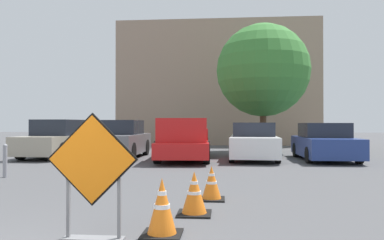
{
  "coord_description": "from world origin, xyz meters",
  "views": [
    {
      "loc": [
        2.41,
        -2.94,
        1.43
      ],
      "look_at": [
        1.18,
        11.58,
        1.57
      ],
      "focal_mm": 35.0,
      "sensor_mm": 36.0,
      "label": 1
    }
  ],
  "objects_px": {
    "road_closed_sign": "(92,170)",
    "parked_car_second": "(120,140)",
    "traffic_cone_third": "(212,183)",
    "parked_car_third": "(253,142)",
    "parked_car_fourth": "(324,143)",
    "parked_car_nearest": "(58,140)",
    "traffic_cone_second": "(194,194)",
    "bollard_nearest": "(5,160)",
    "traffic_cone_nearest": "(162,207)",
    "pickup_truck": "(184,141)"
  },
  "relations": [
    {
      "from": "road_closed_sign",
      "to": "parked_car_nearest",
      "type": "xyz_separation_m",
      "value": [
        -5.49,
        11.06,
        -0.13
      ]
    },
    {
      "from": "road_closed_sign",
      "to": "parked_car_fourth",
      "type": "distance_m",
      "value": 11.94
    },
    {
      "from": "parked_car_nearest",
      "to": "parked_car_fourth",
      "type": "bearing_deg",
      "value": 179.34
    },
    {
      "from": "traffic_cone_third",
      "to": "parked_car_nearest",
      "type": "bearing_deg",
      "value": 128.94
    },
    {
      "from": "traffic_cone_nearest",
      "to": "parked_car_fourth",
      "type": "distance_m",
      "value": 11.33
    },
    {
      "from": "road_closed_sign",
      "to": "parked_car_fourth",
      "type": "bearing_deg",
      "value": 62.32
    },
    {
      "from": "road_closed_sign",
      "to": "pickup_truck",
      "type": "distance_m",
      "value": 10.02
    },
    {
      "from": "traffic_cone_nearest",
      "to": "parked_car_third",
      "type": "distance_m",
      "value": 10.49
    },
    {
      "from": "traffic_cone_third",
      "to": "bollard_nearest",
      "type": "height_order",
      "value": "bollard_nearest"
    },
    {
      "from": "bollard_nearest",
      "to": "parked_car_third",
      "type": "bearing_deg",
      "value": 38.7
    },
    {
      "from": "road_closed_sign",
      "to": "traffic_cone_second",
      "type": "bearing_deg",
      "value": 50.72
    },
    {
      "from": "parked_car_second",
      "to": "bollard_nearest",
      "type": "height_order",
      "value": "parked_car_second"
    },
    {
      "from": "parked_car_third",
      "to": "parked_car_fourth",
      "type": "height_order",
      "value": "parked_car_third"
    },
    {
      "from": "road_closed_sign",
      "to": "traffic_cone_third",
      "type": "relative_size",
      "value": 2.45
    },
    {
      "from": "parked_car_nearest",
      "to": "parked_car_third",
      "type": "xyz_separation_m",
      "value": [
        8.28,
        -0.48,
        -0.05
      ]
    },
    {
      "from": "traffic_cone_second",
      "to": "traffic_cone_third",
      "type": "bearing_deg",
      "value": 78.49
    },
    {
      "from": "traffic_cone_second",
      "to": "traffic_cone_third",
      "type": "distance_m",
      "value": 1.18
    },
    {
      "from": "traffic_cone_third",
      "to": "parked_car_second",
      "type": "xyz_separation_m",
      "value": [
        -4.11,
        8.35,
        0.42
      ]
    },
    {
      "from": "traffic_cone_second",
      "to": "traffic_cone_nearest",
      "type": "bearing_deg",
      "value": -106.18
    },
    {
      "from": "traffic_cone_nearest",
      "to": "parked_car_third",
      "type": "height_order",
      "value": "parked_car_third"
    },
    {
      "from": "traffic_cone_nearest",
      "to": "pickup_truck",
      "type": "xyz_separation_m",
      "value": [
        -0.77,
        9.75,
        0.38
      ]
    },
    {
      "from": "parked_car_second",
      "to": "bollard_nearest",
      "type": "xyz_separation_m",
      "value": [
        -1.45,
        -5.91,
        -0.26
      ]
    },
    {
      "from": "road_closed_sign",
      "to": "parked_car_third",
      "type": "xyz_separation_m",
      "value": [
        2.79,
        10.57,
        -0.18
      ]
    },
    {
      "from": "traffic_cone_nearest",
      "to": "parked_car_fourth",
      "type": "height_order",
      "value": "parked_car_fourth"
    },
    {
      "from": "pickup_truck",
      "to": "parked_car_fourth",
      "type": "xyz_separation_m",
      "value": [
        5.5,
        0.55,
        -0.07
      ]
    },
    {
      "from": "road_closed_sign",
      "to": "parked_car_fourth",
      "type": "relative_size",
      "value": 0.38
    },
    {
      "from": "parked_car_third",
      "to": "parked_car_fourth",
      "type": "relative_size",
      "value": 1.05
    },
    {
      "from": "parked_car_nearest",
      "to": "traffic_cone_second",
      "type": "bearing_deg",
      "value": 126.35
    },
    {
      "from": "traffic_cone_third",
      "to": "parked_car_nearest",
      "type": "xyz_separation_m",
      "value": [
        -6.87,
        8.5,
        0.42
      ]
    },
    {
      "from": "traffic_cone_third",
      "to": "bollard_nearest",
      "type": "relative_size",
      "value": 0.72
    },
    {
      "from": "road_closed_sign",
      "to": "parked_car_nearest",
      "type": "height_order",
      "value": "parked_car_nearest"
    },
    {
      "from": "traffic_cone_nearest",
      "to": "traffic_cone_second",
      "type": "height_order",
      "value": "traffic_cone_nearest"
    },
    {
      "from": "traffic_cone_nearest",
      "to": "traffic_cone_second",
      "type": "relative_size",
      "value": 1.08
    },
    {
      "from": "traffic_cone_third",
      "to": "parked_car_third",
      "type": "bearing_deg",
      "value": 80.05
    },
    {
      "from": "parked_car_nearest",
      "to": "traffic_cone_third",
      "type": "bearing_deg",
      "value": 130.8
    },
    {
      "from": "parked_car_fourth",
      "to": "traffic_cone_second",
      "type": "bearing_deg",
      "value": 64.87
    },
    {
      "from": "traffic_cone_second",
      "to": "traffic_cone_third",
      "type": "relative_size",
      "value": 1.06
    },
    {
      "from": "traffic_cone_nearest",
      "to": "traffic_cone_third",
      "type": "distance_m",
      "value": 2.35
    },
    {
      "from": "road_closed_sign",
      "to": "traffic_cone_nearest",
      "type": "height_order",
      "value": "road_closed_sign"
    },
    {
      "from": "pickup_truck",
      "to": "bollard_nearest",
      "type": "height_order",
      "value": "pickup_truck"
    },
    {
      "from": "parked_car_fourth",
      "to": "road_closed_sign",
      "type": "bearing_deg",
      "value": 62.83
    },
    {
      "from": "parked_car_third",
      "to": "bollard_nearest",
      "type": "height_order",
      "value": "parked_car_third"
    },
    {
      "from": "pickup_truck",
      "to": "parked_car_fourth",
      "type": "height_order",
      "value": "pickup_truck"
    },
    {
      "from": "parked_car_third",
      "to": "traffic_cone_third",
      "type": "bearing_deg",
      "value": 82.84
    },
    {
      "from": "parked_car_second",
      "to": "traffic_cone_second",
      "type": "bearing_deg",
      "value": 111.55
    },
    {
      "from": "traffic_cone_nearest",
      "to": "parked_car_second",
      "type": "bearing_deg",
      "value": 108.46
    },
    {
      "from": "road_closed_sign",
      "to": "bollard_nearest",
      "type": "relative_size",
      "value": 1.75
    },
    {
      "from": "road_closed_sign",
      "to": "parked_car_second",
      "type": "xyz_separation_m",
      "value": [
        -2.73,
        10.91,
        -0.13
      ]
    },
    {
      "from": "traffic_cone_second",
      "to": "traffic_cone_third",
      "type": "height_order",
      "value": "traffic_cone_second"
    },
    {
      "from": "road_closed_sign",
      "to": "traffic_cone_third",
      "type": "bearing_deg",
      "value": 61.64
    }
  ]
}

